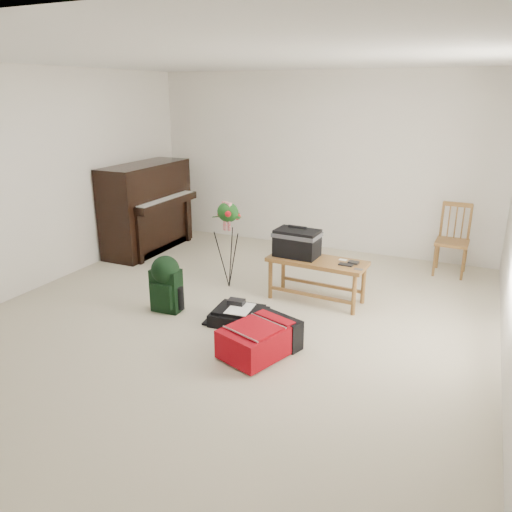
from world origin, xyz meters
The scene contains 11 objects.
floor centered at (0.00, 0.00, 0.00)m, with size 5.00×5.50×0.01m, color #BFB79A.
ceiling centered at (0.00, 0.00, 2.50)m, with size 5.00×5.50×0.01m, color white.
wall_back centered at (0.00, 2.75, 1.25)m, with size 5.00×0.04×2.50m, color silver.
wall_left centered at (-2.50, 0.00, 1.25)m, with size 0.04×5.50×2.50m, color silver.
piano centered at (-2.19, 1.60, 0.60)m, with size 0.71×1.50×1.25m.
bench centered at (0.46, 0.81, 0.58)m, with size 1.09×0.49×0.82m.
dining_chair centered at (1.90, 2.35, 0.44)m, with size 0.40×0.40×0.90m.
red_suitcase centered at (0.55, -0.51, 0.15)m, with size 0.64×0.79×0.29m.
black_duffel centered at (0.10, -0.06, 0.08)m, with size 0.56×0.46×0.22m.
green_backpack centered at (-0.73, -0.12, 0.33)m, with size 0.31×0.30×0.61m.
flower_stand centered at (-0.44, 0.77, 0.51)m, with size 0.43×0.43×1.06m.
Camera 1 is at (2.15, -4.14, 2.22)m, focal length 35.00 mm.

